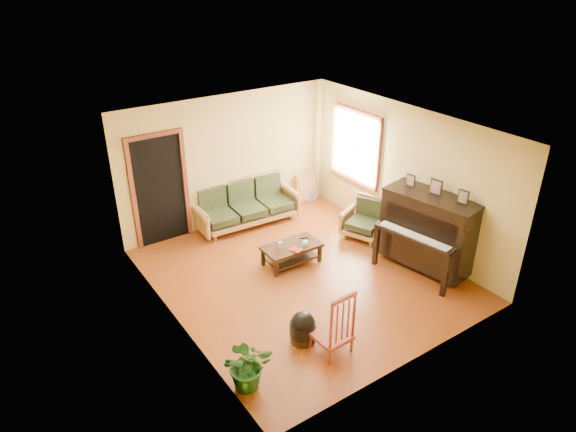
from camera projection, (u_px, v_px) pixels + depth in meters
floor at (303, 275)px, 8.75m from camera, size 5.00×5.00×0.00m
doorway at (160, 191)px, 9.38m from camera, size 1.08×0.16×2.05m
window at (356, 146)px, 10.14m from camera, size 0.12×1.36×1.46m
sofa at (247, 204)px, 10.22m from camera, size 2.11×0.98×0.89m
coffee_table at (292, 254)px, 9.01m from camera, size 1.02×0.57×0.37m
armchair at (364, 219)px, 9.76m from camera, size 0.98×1.00×0.77m
piano at (428, 233)px, 8.66m from camera, size 1.19×1.71×1.38m
footstool at (303, 331)px, 7.19m from camera, size 0.44×0.44×0.36m
red_chair at (332, 321)px, 6.88m from camera, size 0.49×0.54×1.00m
leaning_frame at (307, 187)px, 11.22m from camera, size 0.51×0.17×0.67m
ceramic_crock at (311, 195)px, 11.35m from camera, size 0.22×0.22×0.25m
potted_plant at (248, 365)px, 6.36m from camera, size 0.78×0.73×0.70m
book at (293, 252)px, 8.71m from camera, size 0.23×0.26×0.02m
candle at (280, 245)px, 8.79m from camera, size 0.10×0.10×0.13m
glass_jar at (306, 243)px, 8.94m from camera, size 0.11×0.11×0.07m
remote at (304, 238)px, 9.16m from camera, size 0.16×0.08×0.02m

